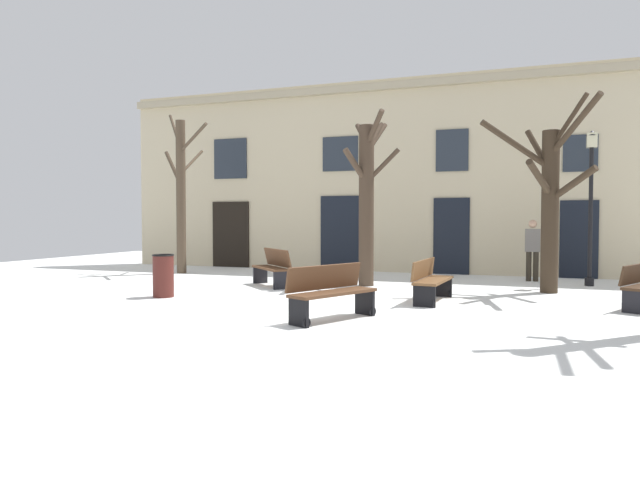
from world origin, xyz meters
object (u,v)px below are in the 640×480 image
(streetlamp, at_px, (591,191))
(person_near_bench, at_px, (533,247))
(tree_near_facade, at_px, (550,198))
(bench_back_to_back_left, at_px, (431,280))
(bench_back_to_back_right, at_px, (272,267))
(tree_right_of_center, at_px, (181,191))
(bench_facing_shops, at_px, (331,292))
(litter_bin, at_px, (163,275))
(tree_left_of_center, at_px, (367,195))

(streetlamp, bearing_deg, person_near_bench, 154.27)
(tree_near_facade, distance_m, bench_back_to_back_left, 3.63)
(bench_back_to_back_right, bearing_deg, tree_near_facade, 52.02)
(streetlamp, relative_size, bench_back_to_back_left, 2.18)
(tree_near_facade, xyz_separation_m, tree_right_of_center, (-10.51, 1.22, 0.38))
(streetlamp, bearing_deg, tree_right_of_center, -176.96)
(bench_back_to_back_right, bearing_deg, bench_facing_shops, -9.93)
(tree_right_of_center, xyz_separation_m, bench_back_to_back_right, (4.06, -2.13, -2.06))
(tree_near_facade, relative_size, tree_right_of_center, 0.87)
(litter_bin, relative_size, person_near_bench, 0.56)
(tree_left_of_center, xyz_separation_m, bench_facing_shops, (0.73, -4.93, -1.81))
(bench_back_to_back_left, height_order, person_near_bench, person_near_bench)
(litter_bin, relative_size, bench_facing_shops, 0.53)
(tree_right_of_center, distance_m, bench_back_to_back_left, 9.15)
(streetlamp, height_order, litter_bin, streetlamp)
(tree_near_facade, relative_size, litter_bin, 4.75)
(tree_left_of_center, bearing_deg, bench_back_to_back_right, -157.36)
(streetlamp, distance_m, bench_back_to_back_left, 5.58)
(tree_near_facade, height_order, bench_facing_shops, tree_near_facade)
(bench_facing_shops, bearing_deg, litter_bin, 97.88)
(tree_right_of_center, bearing_deg, bench_back_to_back_right, -27.69)
(litter_bin, distance_m, bench_facing_shops, 4.51)
(tree_near_facade, distance_m, litter_bin, 8.74)
(bench_facing_shops, height_order, bench_back_to_back_right, bench_back_to_back_right)
(tree_right_of_center, bearing_deg, tree_left_of_center, -11.03)
(bench_back_to_back_right, bearing_deg, person_near_bench, 72.98)
(tree_left_of_center, bearing_deg, streetlamp, 19.13)
(bench_facing_shops, bearing_deg, bench_back_to_back_left, 1.35)
(bench_back_to_back_left, bearing_deg, litter_bin, 107.16)
(streetlamp, height_order, person_near_bench, streetlamp)
(tree_left_of_center, height_order, bench_back_to_back_left, tree_left_of_center)
(tree_left_of_center, distance_m, streetlamp, 5.58)
(tree_left_of_center, relative_size, bench_back_to_back_right, 2.96)
(tree_near_facade, distance_m, bench_facing_shops, 6.29)
(bench_back_to_back_right, xyz_separation_m, person_near_bench, (6.12, 3.39, 0.44))
(litter_bin, bearing_deg, streetlamp, 31.26)
(streetlamp, bearing_deg, tree_near_facade, -118.89)
(litter_bin, bearing_deg, bench_facing_shops, -17.97)
(tree_near_facade, height_order, person_near_bench, tree_near_facade)
(tree_left_of_center, xyz_separation_m, bench_back_to_back_right, (-2.19, -0.91, -1.81))
(bench_facing_shops, xyz_separation_m, person_near_bench, (3.20, 7.40, 0.45))
(tree_right_of_center, relative_size, bench_back_to_back_left, 2.84)
(litter_bin, distance_m, bench_back_to_back_left, 5.67)
(litter_bin, distance_m, person_near_bench, 9.61)
(litter_bin, bearing_deg, tree_left_of_center, 44.80)
(tree_near_facade, bearing_deg, bench_facing_shops, -125.66)
(tree_near_facade, relative_size, bench_back_to_back_right, 3.02)
(tree_near_facade, xyz_separation_m, tree_left_of_center, (-4.26, 0.00, 0.13))
(streetlamp, bearing_deg, bench_back_to_back_right, -159.82)
(person_near_bench, bearing_deg, bench_back_to_back_right, 27.34)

